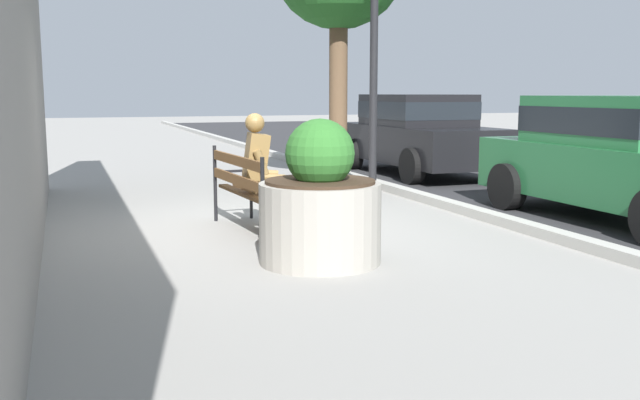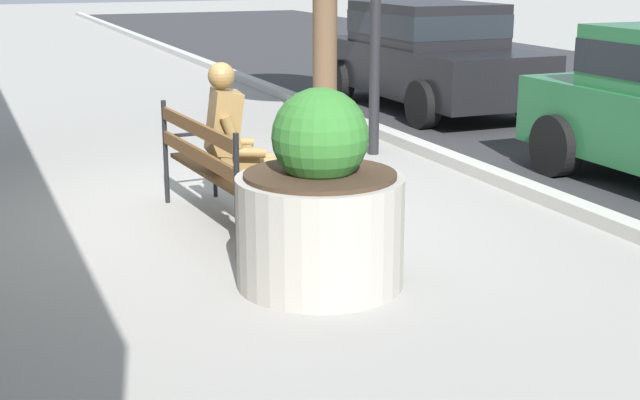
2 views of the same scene
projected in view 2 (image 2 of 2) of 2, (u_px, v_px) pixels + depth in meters
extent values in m
plane|color=gray|center=(221.00, 215.00, 7.95)|extent=(80.00, 80.00, 0.00)
cube|color=#B2AFA8|center=(503.00, 179.00, 9.00)|extent=(60.00, 0.20, 0.12)
cube|color=brown|center=(208.00, 174.00, 7.54)|extent=(1.70, 0.24, 0.04)
cube|color=brown|center=(228.00, 171.00, 7.62)|extent=(1.70, 0.24, 0.04)
cube|color=brown|center=(248.00, 169.00, 7.70)|extent=(1.70, 0.24, 0.04)
cube|color=brown|center=(197.00, 155.00, 7.46)|extent=(1.70, 0.17, 0.11)
cube|color=brown|center=(196.00, 128.00, 7.40)|extent=(1.70, 0.17, 0.11)
cylinder|color=black|center=(215.00, 174.00, 8.52)|extent=(0.04, 0.04, 0.45)
cylinder|color=black|center=(166.00, 152.00, 8.25)|extent=(0.04, 0.04, 0.95)
cube|color=black|center=(193.00, 134.00, 8.33)|extent=(0.07, 0.48, 0.03)
cylinder|color=black|center=(295.00, 220.00, 7.00)|extent=(0.04, 0.04, 0.45)
cylinder|color=black|center=(237.00, 196.00, 6.74)|extent=(0.04, 0.04, 0.95)
cube|color=black|center=(270.00, 173.00, 6.82)|extent=(0.07, 0.48, 0.03)
cube|color=olive|center=(237.00, 159.00, 7.57)|extent=(0.37, 0.35, 0.16)
cube|color=olive|center=(224.00, 122.00, 7.46)|extent=(0.39, 0.33, 0.55)
sphere|color=olive|center=(221.00, 76.00, 7.36)|extent=(0.22, 0.22, 0.22)
cylinder|color=olive|center=(222.00, 123.00, 7.68)|extent=(0.11, 0.19, 0.29)
cylinder|color=olive|center=(238.00, 142.00, 7.77)|extent=(0.11, 0.27, 0.10)
cylinder|color=olive|center=(231.00, 133.00, 7.27)|extent=(0.11, 0.19, 0.29)
cylinder|color=olive|center=(249.00, 153.00, 7.35)|extent=(0.11, 0.27, 0.10)
cylinder|color=olive|center=(251.00, 161.00, 7.70)|extent=(0.17, 0.38, 0.14)
cylinder|color=olive|center=(272.00, 190.00, 7.82)|extent=(0.11, 0.11, 0.50)
cube|color=olive|center=(279.00, 213.00, 7.89)|extent=(0.13, 0.25, 0.07)
cylinder|color=olive|center=(255.00, 165.00, 7.53)|extent=(0.17, 0.38, 0.14)
cylinder|color=olive|center=(277.00, 195.00, 7.65)|extent=(0.11, 0.11, 0.50)
cube|color=olive|center=(284.00, 219.00, 7.72)|extent=(0.13, 0.25, 0.07)
cube|color=olive|center=(292.00, 218.00, 7.60)|extent=(0.30, 0.21, 0.16)
cylinder|color=gray|center=(320.00, 231.00, 6.20)|extent=(1.15, 1.15, 0.76)
cylinder|color=#38281C|center=(320.00, 175.00, 6.09)|extent=(1.04, 1.04, 0.03)
sphere|color=#2D6B28|center=(320.00, 136.00, 6.03)|extent=(0.65, 0.65, 0.65)
cylinder|color=brown|center=(325.00, 16.00, 11.23)|extent=(0.31, 0.31, 2.97)
cube|color=black|center=(430.00, 68.00, 13.35)|extent=(4.12, 1.74, 0.70)
cube|color=black|center=(426.00, 23.00, 13.32)|extent=(2.15, 1.58, 0.60)
cube|color=black|center=(426.00, 23.00, 13.32)|extent=(2.16, 1.60, 0.33)
cylinder|color=black|center=(531.00, 97.00, 12.56)|extent=(0.64, 0.23, 0.64)
cylinder|color=black|center=(423.00, 105.00, 11.92)|extent=(0.64, 0.23, 0.64)
cylinder|color=black|center=(434.00, 75.00, 14.93)|extent=(0.64, 0.23, 0.64)
cylinder|color=black|center=(340.00, 80.00, 14.29)|extent=(0.64, 0.23, 0.64)
cylinder|color=black|center=(556.00, 145.00, 9.32)|extent=(0.64, 0.23, 0.64)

